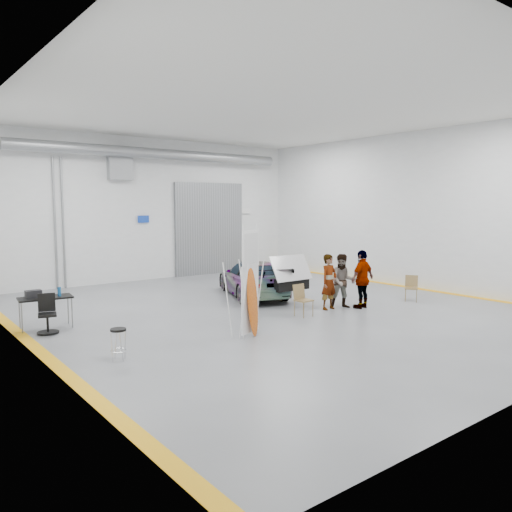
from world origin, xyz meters
TOP-DOWN VIEW (x-y plane):
  - ground at (0.00, 0.00)m, footprint 16.00×16.00m
  - room_shell at (0.24, 2.22)m, footprint 14.02×16.18m
  - sedan_car at (0.94, 2.19)m, footprint 3.22×4.66m
  - person_a at (1.42, -1.02)m, footprint 0.65×0.46m
  - person_b at (1.91, -1.14)m, footprint 1.04×1.00m
  - person_c at (2.36, -1.54)m, footprint 1.10×0.56m
  - surfboard_display at (-2.47, -2.09)m, footprint 0.74×0.43m
  - folding_chair_near at (0.13, -1.25)m, footprint 0.46×0.47m
  - folding_chair_far at (4.50, -1.82)m, footprint 0.55×0.66m
  - shop_stool at (-5.71, -1.90)m, footprint 0.35×0.35m
  - work_table at (-6.22, 1.87)m, footprint 1.38×0.81m
  - office_chair at (-6.27, 1.30)m, footprint 0.52×0.54m
  - trunk_lid at (0.94, 0.29)m, footprint 1.46×0.89m

SIDE VIEW (x-z plane):
  - ground at x=0.00m, z-range 0.00..0.00m
  - folding_chair_far at x=4.50m, z-range -0.16..0.70m
  - folding_chair_near at x=0.13m, z-range -0.17..0.75m
  - shop_stool at x=-5.71m, z-range 0.00..0.68m
  - office_chair at x=-6.27m, z-range -0.06..0.92m
  - sedan_car at x=0.94m, z-range 0.00..1.25m
  - work_table at x=-6.22m, z-range 0.29..1.36m
  - person_b at x=1.91m, z-range 0.00..1.70m
  - person_a at x=1.42m, z-range 0.00..1.71m
  - person_c at x=2.36m, z-range 0.00..1.83m
  - surfboard_display at x=-2.47m, z-range -0.26..2.51m
  - trunk_lid at x=0.94m, z-range 1.25..1.29m
  - room_shell at x=0.24m, z-range 1.07..7.08m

